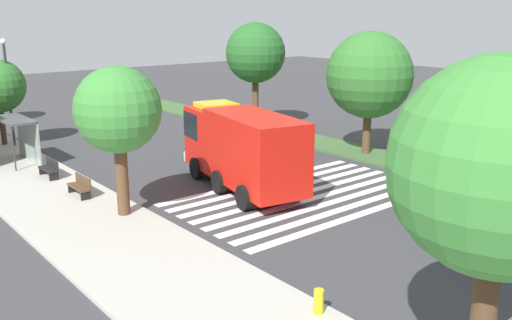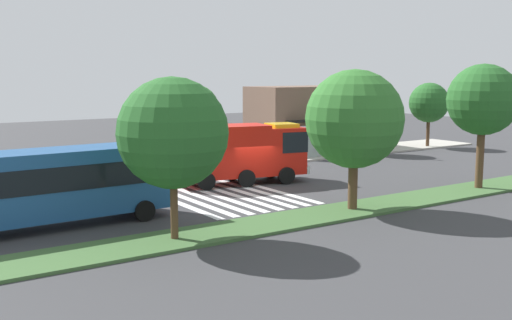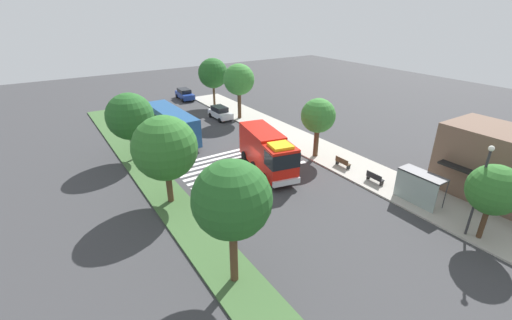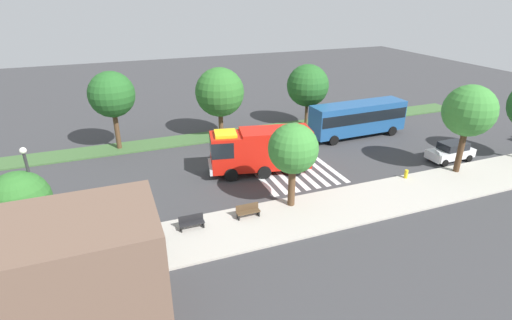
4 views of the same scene
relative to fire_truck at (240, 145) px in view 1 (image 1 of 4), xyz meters
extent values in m
plane|color=#38383A|center=(-0.06, -1.51, -2.12)|extent=(120.00, 120.00, 0.00)
cube|color=#ADA89E|center=(-0.06, 7.60, -2.05)|extent=(60.00, 4.94, 0.14)
cube|color=#3D6033|center=(-0.06, -9.65, -2.05)|extent=(60.00, 3.00, 0.14)
cube|color=silver|center=(-6.11, -1.51, -2.11)|extent=(0.45, 11.96, 0.01)
cube|color=silver|center=(-5.21, -1.51, -2.11)|extent=(0.45, 11.96, 0.01)
cube|color=silver|center=(-4.31, -1.51, -2.11)|extent=(0.45, 11.96, 0.01)
cube|color=silver|center=(-3.41, -1.51, -2.11)|extent=(0.45, 11.96, 0.01)
cube|color=silver|center=(-2.51, -1.51, -2.11)|extent=(0.45, 11.96, 0.01)
cube|color=silver|center=(-1.61, -1.51, -2.11)|extent=(0.45, 11.96, 0.01)
cube|color=silver|center=(-0.71, -1.51, -2.11)|extent=(0.45, 11.96, 0.01)
cube|color=silver|center=(0.19, -1.51, -2.11)|extent=(0.45, 11.96, 0.01)
cube|color=red|center=(2.58, -0.51, -0.09)|extent=(2.92, 2.98, 2.97)
cube|color=red|center=(-1.46, 0.29, 0.03)|extent=(6.15, 3.62, 3.20)
cube|color=black|center=(2.95, -0.59, 0.51)|extent=(2.25, 2.87, 1.31)
cube|color=silver|center=(3.89, -0.78, -1.32)|extent=(0.73, 2.54, 0.50)
cube|color=yellow|center=(2.58, -0.51, 1.52)|extent=(2.04, 2.08, 0.24)
cylinder|color=black|center=(2.59, 0.78, -1.57)|extent=(1.14, 0.51, 1.10)
cylinder|color=black|center=(2.09, -1.71, -1.57)|extent=(1.14, 0.51, 1.10)
cylinder|color=black|center=(-2.62, 1.82, -1.57)|extent=(1.14, 0.51, 1.10)
cylinder|color=black|center=(-3.12, -0.68, -1.57)|extent=(1.14, 0.51, 1.10)
cylinder|color=black|center=(-0.08, 1.31, -1.57)|extent=(1.14, 0.51, 1.10)
cylinder|color=black|center=(-0.57, -1.18, -1.57)|extent=(1.14, 0.51, 1.10)
cylinder|color=black|center=(-9.27, -5.68, -1.62)|extent=(1.01, 0.33, 1.00)
cylinder|color=black|center=(-9.34, -3.13, -1.62)|extent=(1.01, 0.33, 1.00)
cube|color=#4C4C51|center=(11.11, 6.86, 0.42)|extent=(3.50, 1.40, 0.12)
cube|color=#8C9E99|center=(11.11, 6.20, -0.78)|extent=(3.50, 0.08, 2.40)
cylinder|color=#333338|center=(9.41, 7.51, -0.78)|extent=(0.08, 0.08, 2.40)
cube|color=black|center=(7.11, 6.61, -1.57)|extent=(1.60, 0.50, 0.08)
cube|color=black|center=(7.11, 6.39, -1.31)|extent=(1.60, 0.06, 0.45)
cube|color=black|center=(6.39, 6.61, -1.80)|extent=(0.08, 0.45, 0.37)
cube|color=black|center=(7.83, 6.61, -1.80)|extent=(0.08, 0.45, 0.37)
cube|color=#4C3823|center=(3.27, 6.61, -1.57)|extent=(1.60, 0.50, 0.08)
cube|color=#4C3823|center=(3.27, 6.39, -1.31)|extent=(1.60, 0.06, 0.45)
cube|color=black|center=(2.55, 6.61, -1.80)|extent=(0.08, 0.45, 0.37)
cube|color=black|center=(3.99, 6.61, -1.80)|extent=(0.08, 0.45, 0.37)
cylinder|color=#2D2D30|center=(15.54, 5.73, 1.10)|extent=(0.16, 0.16, 6.16)
sphere|color=white|center=(15.54, 5.73, 4.36)|extent=(0.36, 0.36, 0.36)
sphere|color=#387F33|center=(-15.62, 6.13, 3.31)|extent=(4.12, 4.12, 4.12)
cylinder|color=#513823|center=(-0.16, 6.13, -0.42)|extent=(0.51, 0.51, 3.11)
sphere|color=#387F33|center=(-0.16, 6.13, 2.33)|extent=(3.43, 3.43, 3.43)
cylinder|color=#47301E|center=(16.21, 6.13, -0.72)|extent=(0.34, 0.34, 2.51)
cylinder|color=#513823|center=(0.34, -9.65, -0.56)|extent=(0.48, 0.48, 2.84)
sphere|color=#2D6B28|center=(0.34, -9.65, 2.58)|extent=(4.94, 4.94, 4.94)
cylinder|color=#513823|center=(10.59, -9.65, -0.08)|extent=(0.46, 0.46, 3.80)
sphere|color=#235B23|center=(10.59, -9.65, 3.30)|extent=(4.22, 4.22, 4.22)
cylinder|color=gold|center=(-10.76, 5.63, -1.63)|extent=(0.28, 0.28, 0.70)
camera|label=1|loc=(-20.34, 15.73, 5.98)|focal=39.37mm
camera|label=2|loc=(-20.59, -31.96, 4.86)|focal=42.60mm
camera|label=3|loc=(23.92, -16.84, 12.36)|focal=24.08mm
camera|label=4|loc=(10.97, 27.95, 12.19)|focal=27.50mm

